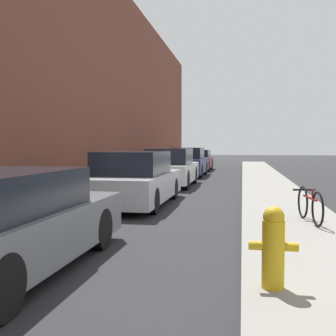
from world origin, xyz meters
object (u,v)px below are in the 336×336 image
(parked_car_maroon, at_px, (197,160))
(bicycle, at_px, (310,205))
(parked_car_silver, at_px, (134,180))
(parked_car_navy, at_px, (188,163))
(parked_car_white, at_px, (170,168))
(parked_car_grey, at_px, (4,225))
(fire_hydrant, at_px, (273,246))

(parked_car_maroon, height_order, bicycle, parked_car_maroon)
(parked_car_silver, relative_size, bicycle, 2.89)
(parked_car_silver, height_order, parked_car_navy, parked_car_navy)
(parked_car_white, height_order, bicycle, parked_car_white)
(bicycle, bearing_deg, parked_car_silver, 141.36)
(parked_car_white, relative_size, parked_car_maroon, 0.95)
(parked_car_white, xyz_separation_m, parked_car_maroon, (-0.10, 10.90, -0.07))
(parked_car_grey, xyz_separation_m, parked_car_navy, (0.09, 16.97, 0.10))
(parked_car_silver, bearing_deg, parked_car_maroon, 90.18)
(parked_car_navy, distance_m, fire_hydrant, 17.55)
(parked_car_white, distance_m, bicycle, 8.78)
(parked_car_maroon, bearing_deg, parked_car_grey, -90.01)
(parked_car_navy, height_order, parked_car_maroon, parked_car_navy)
(parked_car_silver, bearing_deg, parked_car_navy, 89.82)
(parked_car_grey, relative_size, bicycle, 2.72)
(parked_car_white, height_order, parked_car_navy, parked_car_navy)
(parked_car_silver, distance_m, fire_hydrant, 7.11)
(parked_car_grey, height_order, parked_car_white, parked_car_white)
(parked_car_silver, height_order, bicycle, parked_car_silver)
(parked_car_grey, relative_size, parked_car_maroon, 0.98)
(parked_car_silver, distance_m, bicycle, 4.80)
(parked_car_silver, bearing_deg, parked_car_grey, -90.50)
(parked_car_navy, height_order, bicycle, parked_car_navy)
(parked_car_navy, relative_size, parked_car_maroon, 0.98)
(fire_hydrant, bearing_deg, parked_car_white, 104.92)
(parked_car_grey, xyz_separation_m, parked_car_white, (0.10, 11.38, 0.09))
(parked_car_grey, xyz_separation_m, parked_car_silver, (0.05, 6.07, 0.06))
(parked_car_grey, distance_m, parked_car_silver, 6.07)
(parked_car_maroon, bearing_deg, bicycle, -77.43)
(parked_car_grey, relative_size, parked_car_white, 1.03)
(parked_car_grey, xyz_separation_m, fire_hydrant, (3.21, -0.30, -0.06))
(parked_car_silver, xyz_separation_m, bicycle, (4.12, -2.46, -0.22))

